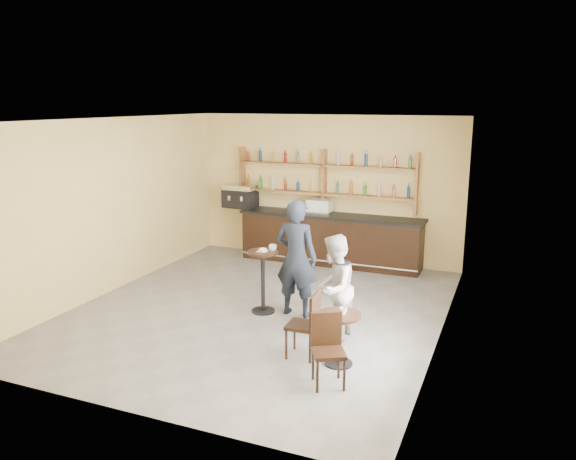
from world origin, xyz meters
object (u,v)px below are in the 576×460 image
at_px(patron_second, 334,288).
at_px(cafe_table, 339,339).
at_px(pedestal_table, 263,282).
at_px(bar_counter, 330,239).
at_px(chair_west, 302,325).
at_px(pastry_case, 320,206).
at_px(man_main, 296,258).
at_px(chair_south, 329,352).
at_px(espresso_machine, 240,196).

bearing_deg(patron_second, cafe_table, 24.45).
bearing_deg(cafe_table, pedestal_table, 142.03).
bearing_deg(bar_counter, chair_west, -76.65).
distance_m(pastry_case, pedestal_table, 3.28).
relative_size(bar_counter, cafe_table, 5.55).
distance_m(man_main, patron_second, 1.15).
xyz_separation_m(pedestal_table, cafe_table, (1.76, -1.38, -0.17)).
bearing_deg(chair_south, chair_west, 103.74).
xyz_separation_m(bar_counter, patron_second, (1.30, -3.83, 0.26)).
height_order(bar_counter, patron_second, patron_second).
bearing_deg(pastry_case, cafe_table, -66.89).
distance_m(pastry_case, patron_second, 4.16).
relative_size(man_main, chair_south, 2.16).
bearing_deg(pedestal_table, chair_south, -47.46).
bearing_deg(pedestal_table, bar_counter, 87.50).
distance_m(cafe_table, patron_second, 0.93).
height_order(espresso_machine, patron_second, espresso_machine).
height_order(pedestal_table, patron_second, patron_second).
bearing_deg(man_main, pastry_case, -76.51).
bearing_deg(espresso_machine, cafe_table, -44.69).
relative_size(bar_counter, patron_second, 2.51).
height_order(chair_west, patron_second, patron_second).
bearing_deg(pastry_case, bar_counter, 0.85).
height_order(pedestal_table, chair_west, pedestal_table).
xyz_separation_m(bar_counter, chair_south, (1.67, -5.18, -0.09)).
relative_size(bar_counter, chair_south, 4.44).
bearing_deg(espresso_machine, chair_south, -47.75).
height_order(pedestal_table, cafe_table, pedestal_table).
height_order(pastry_case, pedestal_table, pastry_case).
height_order(pastry_case, man_main, man_main).
xyz_separation_m(pastry_case, patron_second, (1.55, -3.83, -0.45)).
distance_m(chair_west, patron_second, 0.81).
distance_m(espresso_machine, chair_west, 5.65).
height_order(man_main, chair_south, man_main).
xyz_separation_m(bar_counter, man_main, (0.42, -3.11, 0.43)).
relative_size(man_main, cafe_table, 2.69).
height_order(chair_south, patron_second, patron_second).
xyz_separation_m(man_main, chair_south, (1.25, -2.07, -0.52)).
distance_m(man_main, chair_west, 1.64).
bearing_deg(cafe_table, pastry_case, 112.27).
bearing_deg(pedestal_table, patron_second, -23.52).
bearing_deg(patron_second, espresso_machine, -136.50).
height_order(pastry_case, chair_south, pastry_case).
distance_m(espresso_machine, patron_second, 5.21).
relative_size(espresso_machine, pedestal_table, 0.69).
bearing_deg(patron_second, pedestal_table, -112.35).
distance_m(pastry_case, chair_south, 5.58).
bearing_deg(bar_counter, man_main, -82.24).
relative_size(chair_west, chair_south, 1.03).
relative_size(espresso_machine, man_main, 0.37).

